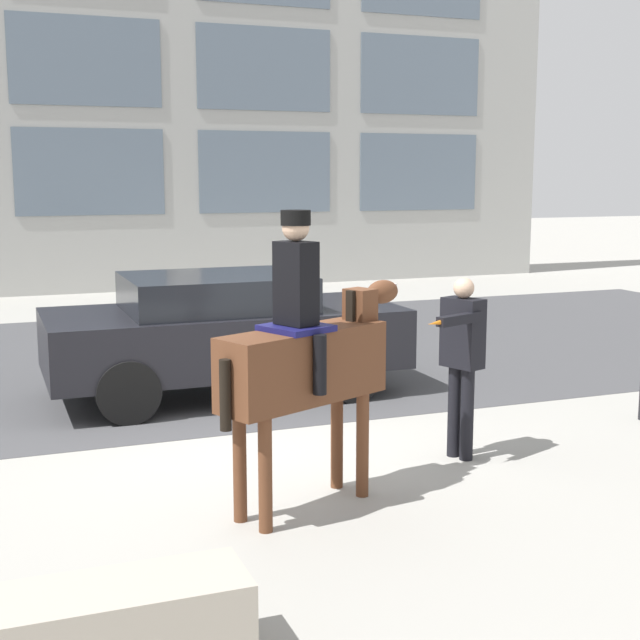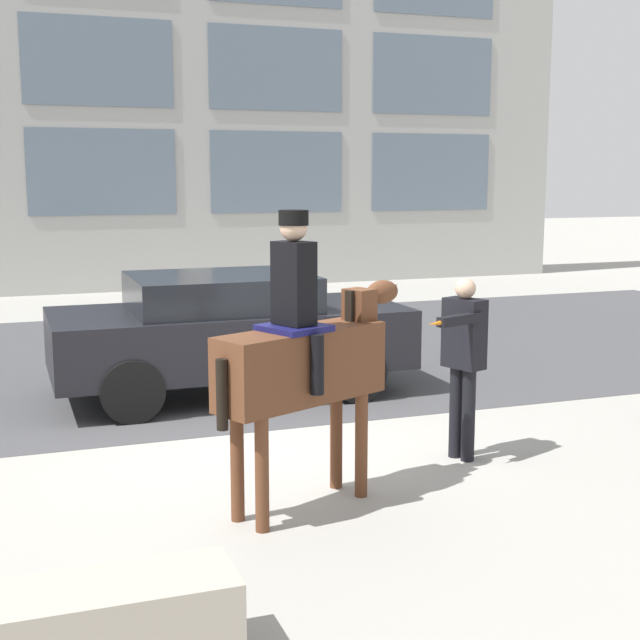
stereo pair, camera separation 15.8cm
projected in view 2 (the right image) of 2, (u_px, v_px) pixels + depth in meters
The scene contains 5 objects.
ground_plane at pixel (254, 447), 9.13m from camera, with size 80.00×80.00×0.00m, color #9E9B93.
road_surface at pixel (170, 358), 13.54m from camera, with size 24.06×8.50×0.01m.
mounted_horse_lead at pixel (304, 357), 7.29m from camera, with size 1.89×1.07×2.49m.
pedestrian_bystander at pixel (463, 354), 8.58m from camera, with size 0.78×0.66×1.79m.
street_car_near_lane at pixel (228, 330), 11.20m from camera, with size 4.39×2.06×1.53m.
Camera 2 is at (-2.35, -8.51, 2.77)m, focal length 50.00 mm.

